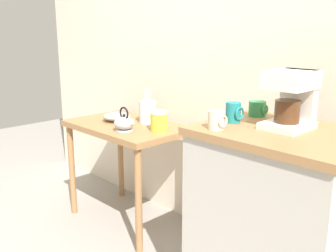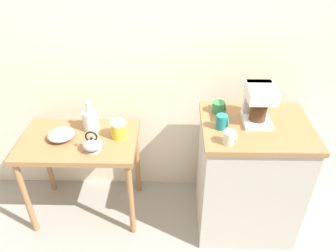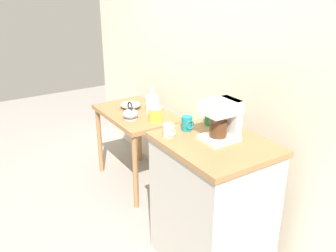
{
  "view_description": "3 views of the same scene",
  "coord_description": "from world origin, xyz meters",
  "px_view_note": "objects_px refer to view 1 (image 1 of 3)",
  "views": [
    {
      "loc": [
        1.46,
        -1.59,
        1.36
      ],
      "look_at": [
        -0.09,
        -0.07,
        0.82
      ],
      "focal_mm": 41.81,
      "sensor_mm": 36.0,
      "label": 1
    },
    {
      "loc": [
        0.06,
        -1.86,
        2.13
      ],
      "look_at": [
        0.03,
        -0.03,
        0.9
      ],
      "focal_mm": 35.12,
      "sensor_mm": 36.0,
      "label": 2
    },
    {
      "loc": [
        2.23,
        -1.43,
        1.89
      ],
      "look_at": [
        0.09,
        -0.06,
        0.85
      ],
      "focal_mm": 39.63,
      "sensor_mm": 36.0,
      "label": 3
    }
  ],
  "objects_px": {
    "mug_tall_green": "(258,109)",
    "mug_dark_teal": "(234,112)",
    "canister_enamel": "(159,121)",
    "coffee_maker": "(292,97)",
    "glass_carafe_vase": "(147,111)",
    "mug_small_cream": "(217,120)",
    "teakettle": "(124,123)",
    "bowl_stoneware": "(117,116)"
  },
  "relations": [
    {
      "from": "glass_carafe_vase",
      "to": "canister_enamel",
      "type": "xyz_separation_m",
      "value": [
        0.22,
        -0.1,
        -0.02
      ]
    },
    {
      "from": "glass_carafe_vase",
      "to": "mug_dark_teal",
      "type": "height_order",
      "value": "mug_dark_teal"
    },
    {
      "from": "mug_tall_green",
      "to": "mug_dark_teal",
      "type": "bearing_deg",
      "value": -90.56
    },
    {
      "from": "bowl_stoneware",
      "to": "mug_tall_green",
      "type": "height_order",
      "value": "mug_tall_green"
    },
    {
      "from": "teakettle",
      "to": "coffee_maker",
      "type": "height_order",
      "value": "coffee_maker"
    },
    {
      "from": "teakettle",
      "to": "canister_enamel",
      "type": "bearing_deg",
      "value": 45.58
    },
    {
      "from": "bowl_stoneware",
      "to": "glass_carafe_vase",
      "type": "height_order",
      "value": "glass_carafe_vase"
    },
    {
      "from": "mug_small_cream",
      "to": "mug_dark_teal",
      "type": "bearing_deg",
      "value": 99.56
    },
    {
      "from": "glass_carafe_vase",
      "to": "mug_small_cream",
      "type": "xyz_separation_m",
      "value": [
        0.95,
        -0.43,
        0.16
      ]
    },
    {
      "from": "bowl_stoneware",
      "to": "mug_dark_teal",
      "type": "distance_m",
      "value": 1.15
    },
    {
      "from": "canister_enamel",
      "to": "coffee_maker",
      "type": "distance_m",
      "value": 0.99
    },
    {
      "from": "teakettle",
      "to": "mug_tall_green",
      "type": "distance_m",
      "value": 0.9
    },
    {
      "from": "canister_enamel",
      "to": "mug_small_cream",
      "type": "bearing_deg",
      "value": -24.44
    },
    {
      "from": "glass_carafe_vase",
      "to": "mug_small_cream",
      "type": "height_order",
      "value": "mug_small_cream"
    },
    {
      "from": "mug_tall_green",
      "to": "mug_dark_teal",
      "type": "distance_m",
      "value": 0.2
    },
    {
      "from": "mug_tall_green",
      "to": "mug_dark_teal",
      "type": "xyz_separation_m",
      "value": [
        -0.0,
        -0.2,
        0.01
      ]
    },
    {
      "from": "canister_enamel",
      "to": "coffee_maker",
      "type": "bearing_deg",
      "value": -4.35
    },
    {
      "from": "glass_carafe_vase",
      "to": "coffee_maker",
      "type": "height_order",
      "value": "coffee_maker"
    },
    {
      "from": "teakettle",
      "to": "mug_dark_teal",
      "type": "distance_m",
      "value": 0.88
    },
    {
      "from": "glass_carafe_vase",
      "to": "coffee_maker",
      "type": "relative_size",
      "value": 0.91
    },
    {
      "from": "mug_dark_teal",
      "to": "teakettle",
      "type": "bearing_deg",
      "value": 179.23
    },
    {
      "from": "mug_small_cream",
      "to": "canister_enamel",
      "type": "bearing_deg",
      "value": 155.56
    },
    {
      "from": "bowl_stoneware",
      "to": "coffee_maker",
      "type": "xyz_separation_m",
      "value": [
        1.36,
        -0.05,
        0.31
      ]
    },
    {
      "from": "coffee_maker",
      "to": "mug_small_cream",
      "type": "bearing_deg",
      "value": -129.27
    },
    {
      "from": "canister_enamel",
      "to": "mug_small_cream",
      "type": "distance_m",
      "value": 0.82
    },
    {
      "from": "bowl_stoneware",
      "to": "teakettle",
      "type": "height_order",
      "value": "teakettle"
    },
    {
      "from": "mug_dark_teal",
      "to": "glass_carafe_vase",
      "type": "bearing_deg",
      "value": 163.91
    },
    {
      "from": "bowl_stoneware",
      "to": "mug_small_cream",
      "type": "xyz_separation_m",
      "value": [
        1.15,
        -0.31,
        0.21
      ]
    },
    {
      "from": "canister_enamel",
      "to": "mug_tall_green",
      "type": "xyz_separation_m",
      "value": [
        0.71,
        0.03,
        0.18
      ]
    },
    {
      "from": "teakettle",
      "to": "bowl_stoneware",
      "type": "bearing_deg",
      "value": 152.77
    },
    {
      "from": "bowl_stoneware",
      "to": "mug_small_cream",
      "type": "bearing_deg",
      "value": -14.97
    },
    {
      "from": "bowl_stoneware",
      "to": "mug_tall_green",
      "type": "xyz_separation_m",
      "value": [
        1.12,
        0.06,
        0.21
      ]
    },
    {
      "from": "mug_small_cream",
      "to": "mug_tall_green",
      "type": "relative_size",
      "value": 0.89
    },
    {
      "from": "canister_enamel",
      "to": "teakettle",
      "type": "bearing_deg",
      "value": -134.42
    },
    {
      "from": "coffee_maker",
      "to": "glass_carafe_vase",
      "type": "bearing_deg",
      "value": 171.78
    },
    {
      "from": "bowl_stoneware",
      "to": "mug_tall_green",
      "type": "bearing_deg",
      "value": 2.92
    },
    {
      "from": "coffee_maker",
      "to": "mug_dark_teal",
      "type": "bearing_deg",
      "value": -157.65
    },
    {
      "from": "mug_tall_green",
      "to": "mug_dark_teal",
      "type": "relative_size",
      "value": 0.96
    },
    {
      "from": "teakettle",
      "to": "mug_small_cream",
      "type": "distance_m",
      "value": 0.92
    },
    {
      "from": "bowl_stoneware",
      "to": "coffee_maker",
      "type": "height_order",
      "value": "coffee_maker"
    },
    {
      "from": "glass_carafe_vase",
      "to": "mug_dark_teal",
      "type": "xyz_separation_m",
      "value": [
        0.92,
        -0.27,
        0.17
      ]
    },
    {
      "from": "glass_carafe_vase",
      "to": "coffee_maker",
      "type": "xyz_separation_m",
      "value": [
        1.16,
        -0.17,
        0.26
      ]
    }
  ]
}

